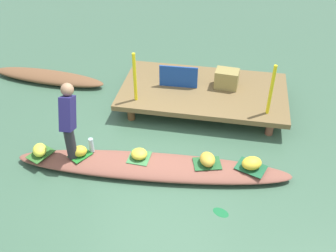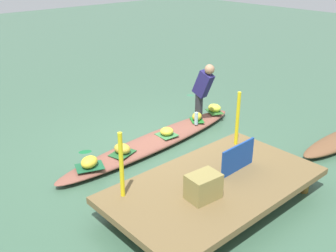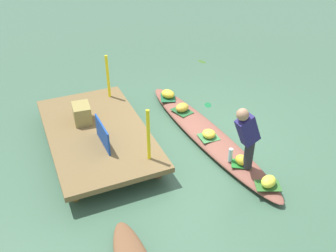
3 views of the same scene
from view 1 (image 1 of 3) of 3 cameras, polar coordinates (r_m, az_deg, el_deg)
canal_water at (r=6.40m, az=-2.33°, el=-6.48°), size 40.00×40.00×0.00m
dock_platform at (r=7.74m, az=5.15°, el=5.01°), size 3.20×1.80×0.37m
vendor_boat at (r=6.33m, az=-2.35°, el=-5.89°), size 4.45×0.98×0.18m
moored_boat at (r=9.00m, az=-16.92°, el=6.80°), size 2.59×0.71×0.20m
leaf_mat_0 at (r=6.27m, az=5.68°, el=-5.41°), size 0.50×0.41×0.01m
banana_bunch_0 at (r=6.21m, az=5.73°, el=-4.81°), size 0.32×0.37×0.18m
leaf_mat_1 at (r=6.74m, az=-17.95°, el=-3.88°), size 0.42×0.48×0.01m
banana_bunch_1 at (r=6.68m, az=-18.09°, el=-3.31°), size 0.31×0.35×0.18m
leaf_mat_2 at (r=6.31m, az=11.92°, el=-5.88°), size 0.53×0.46×0.01m
banana_bunch_2 at (r=6.25m, az=12.03°, el=-5.28°), size 0.40×0.37×0.18m
leaf_mat_3 at (r=6.37m, az=-4.17°, el=-4.54°), size 0.35×0.37×0.01m
banana_bunch_3 at (r=6.32m, az=-4.20°, el=-4.04°), size 0.27×0.26×0.15m
leaf_mat_4 at (r=6.54m, az=-12.58°, el=-4.14°), size 0.39×0.42×0.01m
banana_bunch_4 at (r=6.49m, az=-12.68°, el=-3.56°), size 0.29×0.27×0.18m
vendor_person at (r=6.20m, az=-14.21°, el=1.07°), size 0.22×0.48×1.22m
water_bottle at (r=6.50m, az=-11.02°, el=-2.74°), size 0.08×0.08×0.26m
market_banner at (r=7.65m, az=1.52°, el=7.13°), size 0.74×0.06×0.44m
railing_post_west at (r=7.14m, az=-4.82°, el=7.04°), size 0.06×0.06×0.95m
railing_post_east at (r=6.97m, az=14.72°, el=5.05°), size 0.06×0.06×0.95m
produce_crate at (r=7.75m, az=8.50°, el=6.78°), size 0.47×0.36×0.36m
drifting_plant_1 at (r=5.84m, az=7.64°, el=-12.29°), size 0.29×0.25×0.01m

